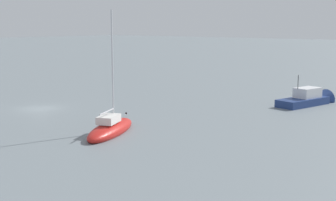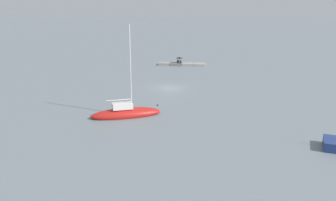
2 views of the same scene
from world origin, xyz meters
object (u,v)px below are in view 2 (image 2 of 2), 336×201
(umbrella_open_black, at_px, (179,58))
(sailboat_red_mid, at_px, (126,113))
(person_seated_blue_left, at_px, (180,62))
(person_seated_dark_right, at_px, (178,62))

(umbrella_open_black, relative_size, sailboat_red_mid, 0.12)
(person_seated_blue_left, xyz_separation_m, umbrella_open_black, (0.28, -0.02, 0.86))
(person_seated_blue_left, distance_m, person_seated_dark_right, 0.56)
(person_seated_blue_left, height_order, sailboat_red_mid, sailboat_red_mid)
(person_seated_blue_left, bearing_deg, umbrella_open_black, -1.71)
(person_seated_blue_left, relative_size, umbrella_open_black, 0.54)
(sailboat_red_mid, bearing_deg, umbrella_open_black, 152.07)
(person_seated_dark_right, relative_size, umbrella_open_black, 0.54)
(umbrella_open_black, distance_m, sailboat_red_mid, 34.63)
(sailboat_red_mid, bearing_deg, person_seated_blue_left, 151.61)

